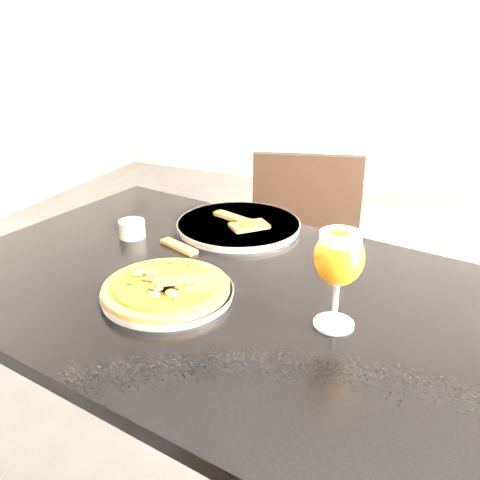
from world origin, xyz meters
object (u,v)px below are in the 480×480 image
at_px(pizza, 167,286).
at_px(beer_glass, 339,258).
at_px(chair_far, 302,272).
at_px(dining_table, 215,319).

relative_size(pizza, beer_glass, 1.36).
height_order(chair_far, pizza, chair_far).
xyz_separation_m(dining_table, chair_far, (-0.01, 0.67, -0.20)).
bearing_deg(beer_glass, chair_far, 111.16).
bearing_deg(dining_table, beer_glass, -2.72).
bearing_deg(pizza, dining_table, 56.60).
height_order(dining_table, chair_far, chair_far).
distance_m(chair_far, pizza, 0.82).
relative_size(chair_far, beer_glass, 4.44).
xyz_separation_m(dining_table, beer_glass, (0.27, -0.06, 0.23)).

